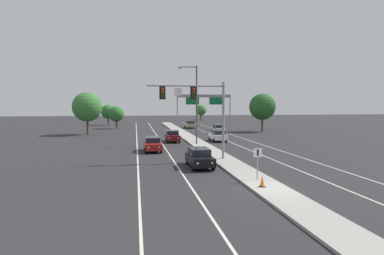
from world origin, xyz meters
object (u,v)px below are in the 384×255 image
at_px(street_lamp_median, 195,100).
at_px(tree_far_right_a, 262,107).
at_px(car_receding_tan, 190,124).
at_px(tree_far_left_b, 116,114).
at_px(car_receding_silver, 218,129).
at_px(car_oncoming_darkred, 172,136).
at_px(median_sign_post, 258,159).
at_px(car_receding_white, 218,135).
at_px(car_oncoming_black, 199,157).
at_px(car_oncoming_red, 153,144).
at_px(overhead_signal_mast, 199,104).
at_px(traffic_cone_median_nose, 262,181).
at_px(tree_far_right_c, 201,110).
at_px(tree_far_left_c, 108,112).
at_px(tree_far_left_a, 87,107).
at_px(highway_sign_gantry, 204,100).

xyz_separation_m(street_lamp_median, tree_far_right_a, (16.04, 17.99, -1.10)).
distance_m(car_receding_tan, tree_far_left_b, 15.73).
bearing_deg(car_receding_silver, car_oncoming_darkred, -128.29).
height_order(median_sign_post, car_receding_white, median_sign_post).
relative_size(car_oncoming_black, car_oncoming_red, 1.00).
xyz_separation_m(overhead_signal_mast, car_oncoming_darkred, (-0.80, 15.97, -4.51)).
xyz_separation_m(car_oncoming_black, traffic_cone_median_nose, (2.50, -7.88, -0.31)).
distance_m(car_oncoming_red, tree_far_right_c, 70.80).
distance_m(median_sign_post, tree_far_right_a, 42.18).
xyz_separation_m(tree_far_left_c, tree_far_right_a, (30.16, -24.48, 1.42)).
xyz_separation_m(overhead_signal_mast, street_lamp_median, (1.72, 12.14, 0.46)).
bearing_deg(traffic_cone_median_nose, tree_far_left_a, 111.50).
bearing_deg(car_oncoming_red, tree_far_right_c, 74.70).
xyz_separation_m(car_receding_tan, tree_far_left_b, (-15.53, 1.03, 2.28)).
distance_m(car_oncoming_black, car_receding_silver, 32.60).
xyz_separation_m(overhead_signal_mast, car_oncoming_black, (-0.57, -3.16, -4.51)).
xyz_separation_m(car_receding_tan, tree_far_right_c, (8.96, 33.78, 2.38)).
bearing_deg(traffic_cone_median_nose, tree_far_left_c, 102.31).
bearing_deg(car_receding_silver, tree_far_left_a, 177.20).
xyz_separation_m(street_lamp_median, tree_far_left_c, (-14.12, 42.47, -2.52)).
bearing_deg(car_receding_tan, street_lamp_median, -97.79).
bearing_deg(street_lamp_median, median_sign_post, -88.29).
distance_m(overhead_signal_mast, tree_far_left_c, 56.04).
height_order(traffic_cone_median_nose, tree_far_right_a, tree_far_right_a).
relative_size(median_sign_post, tree_far_left_a, 0.30).
distance_m(traffic_cone_median_nose, tree_far_right_a, 44.31).
bearing_deg(traffic_cone_median_nose, street_lamp_median, 90.51).
xyz_separation_m(car_oncoming_darkred, car_receding_silver, (9.56, 12.11, 0.00)).
xyz_separation_m(tree_far_left_b, tree_far_left_a, (-4.12, -13.30, 1.64)).
relative_size(car_oncoming_red, car_oncoming_darkred, 1.00).
xyz_separation_m(street_lamp_median, car_oncoming_black, (-2.29, -15.30, -4.97)).
relative_size(car_receding_silver, tree_far_left_c, 0.89).
relative_size(overhead_signal_mast, tree_far_left_a, 1.00).
height_order(car_receding_tan, highway_sign_gantry, highway_sign_gantry).
bearing_deg(car_receding_white, tree_far_left_b, 119.90).
bearing_deg(median_sign_post, car_receding_tan, 86.17).
height_order(car_oncoming_black, traffic_cone_median_nose, car_oncoming_black).
distance_m(car_receding_tan, tree_far_right_c, 35.03).
xyz_separation_m(overhead_signal_mast, tree_far_left_c, (-12.40, 54.61, -2.05)).
bearing_deg(car_oncoming_darkred, car_oncoming_red, -109.51).
bearing_deg(overhead_signal_mast, traffic_cone_median_nose, -80.09).
bearing_deg(car_oncoming_red, car_oncoming_darkred, 70.49).
distance_m(car_oncoming_red, tree_far_left_b, 36.05).
bearing_deg(car_receding_silver, car_receding_white, -104.20).
xyz_separation_m(car_oncoming_black, car_oncoming_red, (-3.41, 10.14, 0.00)).
bearing_deg(street_lamp_median, traffic_cone_median_nose, -89.49).
relative_size(overhead_signal_mast, car_oncoming_red, 1.61).
bearing_deg(tree_far_left_c, highway_sign_gantry, -12.07).
xyz_separation_m(median_sign_post, car_receding_tan, (3.38, 50.47, -0.77)).
bearing_deg(traffic_cone_median_nose, car_oncoming_red, 108.16).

